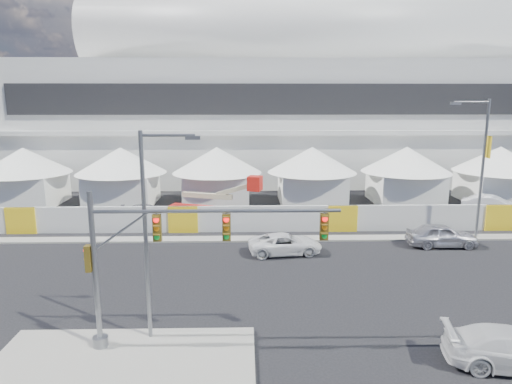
{
  "coord_description": "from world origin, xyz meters",
  "views": [
    {
      "loc": [
        -1.32,
        -18.7,
        9.92
      ],
      "look_at": [
        -0.64,
        10.0,
        3.99
      ],
      "focal_mm": 32.0,
      "sensor_mm": 36.0,
      "label": 1
    }
  ],
  "objects_px": {
    "pickup_curb": "(285,244)",
    "streetlight_median": "(151,223)",
    "lot_car_a": "(492,205)",
    "sedan_silver": "(442,235)",
    "lot_car_c": "(148,212)",
    "boom_lift": "(202,208)",
    "traffic_mast": "(154,260)",
    "streetlight_curb": "(480,159)"
  },
  "relations": [
    {
      "from": "pickup_curb",
      "to": "streetlight_median",
      "type": "xyz_separation_m",
      "value": [
        -6.34,
        -10.6,
        4.41
      ]
    },
    {
      "from": "lot_car_a",
      "to": "sedan_silver",
      "type": "bearing_deg",
      "value": 163.79
    },
    {
      "from": "lot_car_c",
      "to": "boom_lift",
      "type": "height_order",
      "value": "boom_lift"
    },
    {
      "from": "pickup_curb",
      "to": "streetlight_median",
      "type": "height_order",
      "value": "streetlight_median"
    },
    {
      "from": "pickup_curb",
      "to": "streetlight_median",
      "type": "distance_m",
      "value": 13.11
    },
    {
      "from": "pickup_curb",
      "to": "streetlight_median",
      "type": "relative_size",
      "value": 0.55
    },
    {
      "from": "sedan_silver",
      "to": "lot_car_c",
      "type": "xyz_separation_m",
      "value": [
        -21.46,
        7.5,
        -0.16
      ]
    },
    {
      "from": "sedan_silver",
      "to": "streetlight_median",
      "type": "relative_size",
      "value": 0.54
    },
    {
      "from": "pickup_curb",
      "to": "traffic_mast",
      "type": "bearing_deg",
      "value": 144.73
    },
    {
      "from": "sedan_silver",
      "to": "lot_car_c",
      "type": "height_order",
      "value": "sedan_silver"
    },
    {
      "from": "streetlight_curb",
      "to": "boom_lift",
      "type": "xyz_separation_m",
      "value": [
        -19.99,
        5.09,
        -4.65
      ]
    },
    {
      "from": "lot_car_a",
      "to": "streetlight_median",
      "type": "relative_size",
      "value": 0.58
    },
    {
      "from": "pickup_curb",
      "to": "lot_car_a",
      "type": "bearing_deg",
      "value": -69.64
    },
    {
      "from": "streetlight_median",
      "to": "lot_car_a",
      "type": "bearing_deg",
      "value": 38.89
    },
    {
      "from": "sedan_silver",
      "to": "boom_lift",
      "type": "height_order",
      "value": "boom_lift"
    },
    {
      "from": "lot_car_c",
      "to": "traffic_mast",
      "type": "distance_m",
      "value": 20.82
    },
    {
      "from": "lot_car_c",
      "to": "streetlight_curb",
      "type": "height_order",
      "value": "streetlight_curb"
    },
    {
      "from": "sedan_silver",
      "to": "streetlight_curb",
      "type": "bearing_deg",
      "value": -58.68
    },
    {
      "from": "streetlight_curb",
      "to": "boom_lift",
      "type": "bearing_deg",
      "value": 165.73
    },
    {
      "from": "traffic_mast",
      "to": "streetlight_curb",
      "type": "distance_m",
      "value": 24.67
    },
    {
      "from": "lot_car_a",
      "to": "lot_car_c",
      "type": "xyz_separation_m",
      "value": [
        -29.5,
        -0.95,
        -0.19
      ]
    },
    {
      "from": "sedan_silver",
      "to": "streetlight_curb",
      "type": "xyz_separation_m",
      "value": [
        3.07,
        1.79,
        4.94
      ]
    },
    {
      "from": "lot_car_c",
      "to": "streetlight_median",
      "type": "bearing_deg",
      "value": -176.85
    },
    {
      "from": "lot_car_a",
      "to": "boom_lift",
      "type": "distance_m",
      "value": 25.01
    },
    {
      "from": "traffic_mast",
      "to": "boom_lift",
      "type": "relative_size",
      "value": 1.2
    },
    {
      "from": "boom_lift",
      "to": "streetlight_median",
      "type": "bearing_deg",
      "value": -72.53
    },
    {
      "from": "sedan_silver",
      "to": "streetlight_curb",
      "type": "relative_size",
      "value": 0.47
    },
    {
      "from": "streetlight_median",
      "to": "boom_lift",
      "type": "relative_size",
      "value": 1.05
    },
    {
      "from": "pickup_curb",
      "to": "lot_car_c",
      "type": "xyz_separation_m",
      "value": [
        -10.7,
        8.72,
        -0.03
      ]
    },
    {
      "from": "sedan_silver",
      "to": "lot_car_a",
      "type": "height_order",
      "value": "lot_car_a"
    },
    {
      "from": "lot_car_c",
      "to": "streetlight_median",
      "type": "relative_size",
      "value": 0.51
    },
    {
      "from": "pickup_curb",
      "to": "lot_car_c",
      "type": "height_order",
      "value": "pickup_curb"
    },
    {
      "from": "pickup_curb",
      "to": "streetlight_curb",
      "type": "bearing_deg",
      "value": -84.56
    },
    {
      "from": "pickup_curb",
      "to": "lot_car_a",
      "type": "relative_size",
      "value": 0.95
    },
    {
      "from": "sedan_silver",
      "to": "streetlight_median",
      "type": "bearing_deg",
      "value": 125.72
    },
    {
      "from": "lot_car_a",
      "to": "lot_car_c",
      "type": "bearing_deg",
      "value": 119.21
    },
    {
      "from": "lot_car_c",
      "to": "streetlight_median",
      "type": "xyz_separation_m",
      "value": [
        4.36,
        -19.33,
        4.44
      ]
    },
    {
      "from": "lot_car_c",
      "to": "boom_lift",
      "type": "bearing_deg",
      "value": -107.35
    },
    {
      "from": "lot_car_a",
      "to": "lot_car_c",
      "type": "relative_size",
      "value": 1.15
    },
    {
      "from": "lot_car_a",
      "to": "traffic_mast",
      "type": "relative_size",
      "value": 0.51
    },
    {
      "from": "pickup_curb",
      "to": "lot_car_a",
      "type": "xyz_separation_m",
      "value": [
        18.81,
        9.68,
        0.16
      ]
    },
    {
      "from": "boom_lift",
      "to": "lot_car_c",
      "type": "bearing_deg",
      "value": -169.75
    }
  ]
}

